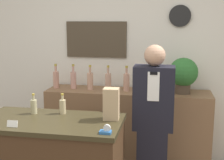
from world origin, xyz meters
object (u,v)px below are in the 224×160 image
at_px(paper_bag, 111,104).
at_px(tape_dispenser, 106,131).
at_px(shopkeeper, 153,123).
at_px(potted_plant, 183,74).

distance_m(paper_bag, tape_dispenser, 0.37).
bearing_deg(shopkeeper, paper_bag, -127.26).
relative_size(potted_plant, tape_dispenser, 4.68).
distance_m(shopkeeper, tape_dispenser, 0.88).
bearing_deg(tape_dispenser, potted_plant, 66.75).
height_order(shopkeeper, potted_plant, shopkeeper).
height_order(potted_plant, tape_dispenser, potted_plant).
bearing_deg(potted_plant, paper_bag, -120.39).
distance_m(shopkeeper, potted_plant, 0.83).
relative_size(paper_bag, tape_dispenser, 3.08).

